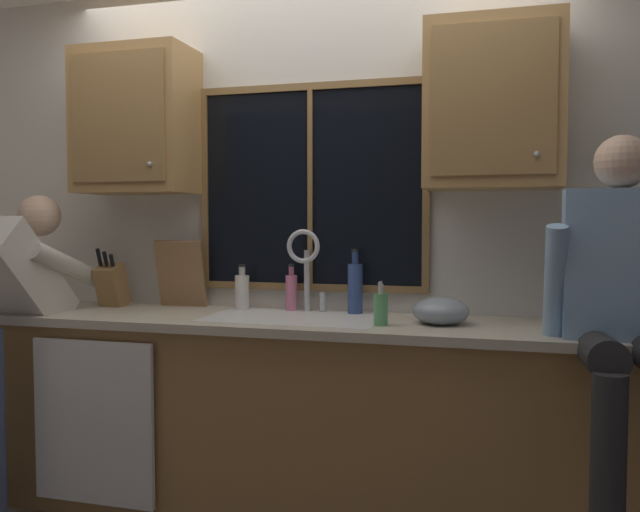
% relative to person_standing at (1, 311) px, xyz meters
% --- Properties ---
extents(back_wall, '(5.97, 0.12, 2.55)m').
position_rel_person_standing_xyz_m(back_wall, '(1.33, 0.64, 0.34)').
color(back_wall, silver).
rests_on(back_wall, floor).
extents(window_glass, '(1.10, 0.02, 0.95)m').
position_rel_person_standing_xyz_m(window_glass, '(1.35, 0.57, 0.59)').
color(window_glass, black).
extents(window_frame_top, '(1.17, 0.02, 0.04)m').
position_rel_person_standing_xyz_m(window_frame_top, '(1.35, 0.56, 1.08)').
color(window_frame_top, olive).
extents(window_frame_bottom, '(1.17, 0.02, 0.04)m').
position_rel_person_standing_xyz_m(window_frame_bottom, '(1.35, 0.56, 0.10)').
color(window_frame_bottom, olive).
extents(window_frame_left, '(0.03, 0.02, 0.95)m').
position_rel_person_standing_xyz_m(window_frame_left, '(0.78, 0.56, 0.59)').
color(window_frame_left, olive).
extents(window_frame_right, '(0.03, 0.02, 0.95)m').
position_rel_person_standing_xyz_m(window_frame_right, '(1.92, 0.56, 0.59)').
color(window_frame_right, olive).
extents(window_mullion_center, '(0.02, 0.02, 0.95)m').
position_rel_person_standing_xyz_m(window_mullion_center, '(1.35, 0.56, 0.59)').
color(window_mullion_center, olive).
extents(lower_cabinet_run, '(3.57, 0.58, 0.88)m').
position_rel_person_standing_xyz_m(lower_cabinet_run, '(1.33, 0.29, -0.50)').
color(lower_cabinet_run, '#A07744').
rests_on(lower_cabinet_run, floor).
extents(countertop, '(3.63, 0.62, 0.04)m').
position_rel_person_standing_xyz_m(countertop, '(1.33, 0.27, -0.04)').
color(countertop, beige).
rests_on(countertop, lower_cabinet_run).
extents(dishwasher_front, '(0.60, 0.02, 0.74)m').
position_rel_person_standing_xyz_m(dishwasher_front, '(0.51, -0.03, -0.48)').
color(dishwasher_front, white).
extents(upper_cabinet_left, '(0.58, 0.36, 0.72)m').
position_rel_person_standing_xyz_m(upper_cabinet_left, '(0.48, 0.41, 0.92)').
color(upper_cabinet_left, '#B2844C').
extents(upper_cabinet_right, '(0.58, 0.36, 0.72)m').
position_rel_person_standing_xyz_m(upper_cabinet_right, '(2.22, 0.41, 0.92)').
color(upper_cabinet_right, '#B2844C').
extents(sink, '(0.80, 0.46, 0.21)m').
position_rel_person_standing_xyz_m(sink, '(1.35, 0.28, -0.11)').
color(sink, silver).
rests_on(sink, lower_cabinet_run).
extents(faucet, '(0.18, 0.09, 0.40)m').
position_rel_person_standing_xyz_m(faucet, '(1.36, 0.46, 0.24)').
color(faucet, silver).
rests_on(faucet, countertop).
extents(person_standing, '(0.53, 0.72, 1.49)m').
position_rel_person_standing_xyz_m(person_standing, '(0.00, 0.00, 0.00)').
color(person_standing, '#384260').
rests_on(person_standing, floor).
extents(person_sitting_on_counter, '(0.54, 0.60, 1.26)m').
position_rel_person_standing_xyz_m(person_sitting_on_counter, '(2.69, 0.01, 0.17)').
color(person_sitting_on_counter, '#262628').
rests_on(person_sitting_on_counter, countertop).
extents(knife_block, '(0.12, 0.18, 0.32)m').
position_rel_person_standing_xyz_m(knife_block, '(0.33, 0.41, 0.09)').
color(knife_block, olive).
rests_on(knife_block, countertop).
extents(cutting_board, '(0.26, 0.09, 0.34)m').
position_rel_person_standing_xyz_m(cutting_board, '(0.68, 0.50, 0.15)').
color(cutting_board, '#997047').
rests_on(cutting_board, countertop).
extents(mixing_bowl, '(0.24, 0.24, 0.12)m').
position_rel_person_standing_xyz_m(mixing_bowl, '(2.02, 0.29, 0.04)').
color(mixing_bowl, '#8C99A8').
rests_on(mixing_bowl, countertop).
extents(soap_dispenser, '(0.06, 0.07, 0.19)m').
position_rel_person_standing_xyz_m(soap_dispenser, '(1.77, 0.18, 0.05)').
color(soap_dispenser, '#59A566').
rests_on(soap_dispenser, countertop).
extents(bottle_green_glass, '(0.07, 0.07, 0.31)m').
position_rel_person_standing_xyz_m(bottle_green_glass, '(1.60, 0.49, 0.11)').
color(bottle_green_glass, '#334C8C').
rests_on(bottle_green_glass, countertop).
extents(bottle_tall_clear, '(0.07, 0.07, 0.23)m').
position_rel_person_standing_xyz_m(bottle_tall_clear, '(1.02, 0.48, 0.08)').
color(bottle_tall_clear, silver).
rests_on(bottle_tall_clear, countertop).
extents(bottle_amber_small, '(0.06, 0.06, 0.23)m').
position_rel_person_standing_xyz_m(bottle_amber_small, '(1.27, 0.51, 0.08)').
color(bottle_amber_small, pink).
rests_on(bottle_amber_small, countertop).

